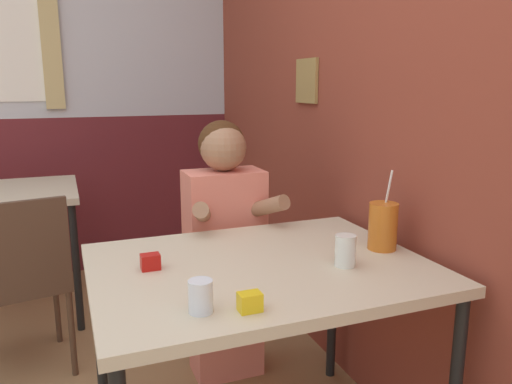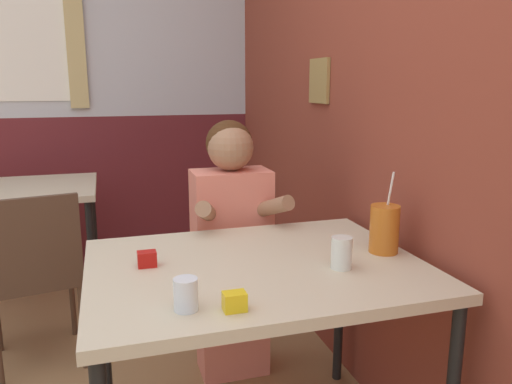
# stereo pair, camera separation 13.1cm
# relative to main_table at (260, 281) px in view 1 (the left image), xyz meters

# --- Properties ---
(brick_wall_right) EXTENTS (0.08, 4.49, 2.70)m
(brick_wall_right) POSITION_rel_main_table_xyz_m (0.61, 0.94, 0.67)
(brick_wall_right) COLOR brown
(brick_wall_right) RESTS_ON ground_plane
(back_wall) EXTENTS (5.21, 0.09, 2.70)m
(back_wall) POSITION_rel_main_table_xyz_m (-0.54, 2.22, 0.67)
(back_wall) COLOR silver
(back_wall) RESTS_ON ground_plane
(main_table) EXTENTS (1.09, 0.84, 0.75)m
(main_table) POSITION_rel_main_table_xyz_m (0.00, 0.00, 0.00)
(main_table) COLOR beige
(main_table) RESTS_ON ground_plane
(background_table) EXTENTS (0.71, 0.73, 0.75)m
(background_table) POSITION_rel_main_table_xyz_m (-0.87, 1.58, -0.03)
(background_table) COLOR beige
(background_table) RESTS_ON ground_plane
(chair_near_window) EXTENTS (0.47, 0.47, 0.85)m
(chair_near_window) POSITION_rel_main_table_xyz_m (-0.80, 0.88, -0.19)
(chair_near_window) COLOR #4C3323
(chair_near_window) RESTS_ON ground_plane
(person_seated) EXTENTS (0.42, 0.40, 1.17)m
(person_seated) POSITION_rel_main_table_xyz_m (0.06, 0.59, -0.07)
(person_seated) COLOR #EA7F6B
(person_seated) RESTS_ON ground_plane
(cocktail_pitcher) EXTENTS (0.10, 0.10, 0.29)m
(cocktail_pitcher) POSITION_rel_main_table_xyz_m (0.46, -0.02, 0.15)
(cocktail_pitcher) COLOR #C6661E
(cocktail_pitcher) RESTS_ON main_table
(glass_near_pitcher) EXTENTS (0.06, 0.06, 0.09)m
(glass_near_pitcher) POSITION_rel_main_table_xyz_m (-0.28, -0.28, 0.11)
(glass_near_pitcher) COLOR silver
(glass_near_pitcher) RESTS_ON main_table
(glass_center) EXTENTS (0.07, 0.07, 0.10)m
(glass_center) POSITION_rel_main_table_xyz_m (0.25, -0.12, 0.12)
(glass_center) COLOR silver
(glass_center) RESTS_ON main_table
(condiment_ketchup) EXTENTS (0.06, 0.04, 0.05)m
(condiment_ketchup) POSITION_rel_main_table_xyz_m (-0.35, 0.07, 0.09)
(condiment_ketchup) COLOR #B7140F
(condiment_ketchup) RESTS_ON main_table
(condiment_mustard) EXTENTS (0.06, 0.04, 0.05)m
(condiment_mustard) POSITION_rel_main_table_xyz_m (-0.16, -0.32, 0.09)
(condiment_mustard) COLOR yellow
(condiment_mustard) RESTS_ON main_table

